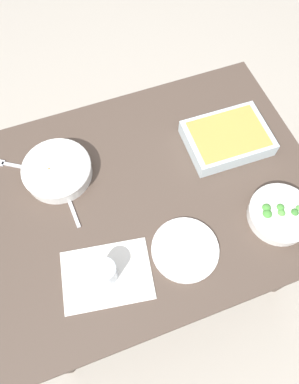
{
  "coord_description": "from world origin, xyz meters",
  "views": [
    {
      "loc": [
        0.19,
        0.51,
        1.84
      ],
      "look_at": [
        0.0,
        0.0,
        0.74
      ],
      "focal_mm": 32.72,
      "sensor_mm": 36.0,
      "label": 1
    }
  ],
  "objects_px": {
    "broccoli_bowl": "(280,214)",
    "spoon_by_stew": "(69,199)",
    "side_plate": "(185,249)",
    "fork_on_table": "(12,165)",
    "stew_bowl": "(57,170)",
    "drink_cup": "(106,272)",
    "baking_dish": "(227,138)"
  },
  "relations": [
    {
      "from": "stew_bowl",
      "to": "broccoli_bowl",
      "type": "relative_size",
      "value": 1.14
    },
    {
      "from": "spoon_by_stew",
      "to": "side_plate",
      "type": "bearing_deg",
      "value": 135.31
    },
    {
      "from": "broccoli_bowl",
      "to": "drink_cup",
      "type": "xyz_separation_m",
      "value": [
        0.6,
        -0.01,
        0.01
      ]
    },
    {
      "from": "stew_bowl",
      "to": "spoon_by_stew",
      "type": "height_order",
      "value": "stew_bowl"
    },
    {
      "from": "baking_dish",
      "to": "fork_on_table",
      "type": "xyz_separation_m",
      "value": [
        0.78,
        -0.18,
        -0.03
      ]
    },
    {
      "from": "stew_bowl",
      "to": "broccoli_bowl",
      "type": "distance_m",
      "value": 0.78
    },
    {
      "from": "fork_on_table",
      "to": "drink_cup",
      "type": "bearing_deg",
      "value": 112.45
    },
    {
      "from": "stew_bowl",
      "to": "broccoli_bowl",
      "type": "xyz_separation_m",
      "value": [
        -0.66,
        0.42,
        -0.0
      ]
    },
    {
      "from": "drink_cup",
      "to": "fork_on_table",
      "type": "xyz_separation_m",
      "value": [
        0.21,
        -0.5,
        -0.04
      ]
    },
    {
      "from": "side_plate",
      "to": "spoon_by_stew",
      "type": "xyz_separation_m",
      "value": [
        0.31,
        -0.31,
        -0.0
      ]
    },
    {
      "from": "stew_bowl",
      "to": "side_plate",
      "type": "height_order",
      "value": "stew_bowl"
    },
    {
      "from": "stew_bowl",
      "to": "side_plate",
      "type": "bearing_deg",
      "value": 127.34
    },
    {
      "from": "stew_bowl",
      "to": "side_plate",
      "type": "distance_m",
      "value": 0.52
    },
    {
      "from": "side_plate",
      "to": "spoon_by_stew",
      "type": "height_order",
      "value": "side_plate"
    },
    {
      "from": "stew_bowl",
      "to": "drink_cup",
      "type": "distance_m",
      "value": 0.41
    },
    {
      "from": "drink_cup",
      "to": "side_plate",
      "type": "xyz_separation_m",
      "value": [
        -0.26,
        0.01,
        -0.03
      ]
    },
    {
      "from": "stew_bowl",
      "to": "baking_dish",
      "type": "xyz_separation_m",
      "value": [
        -0.62,
        0.08,
        0.0
      ]
    },
    {
      "from": "fork_on_table",
      "to": "side_plate",
      "type": "bearing_deg",
      "value": 132.53
    },
    {
      "from": "side_plate",
      "to": "broccoli_bowl",
      "type": "bearing_deg",
      "value": 179.61
    },
    {
      "from": "spoon_by_stew",
      "to": "fork_on_table",
      "type": "distance_m",
      "value": 0.26
    },
    {
      "from": "baking_dish",
      "to": "spoon_by_stew",
      "type": "height_order",
      "value": "baking_dish"
    },
    {
      "from": "broccoli_bowl",
      "to": "spoon_by_stew",
      "type": "xyz_separation_m",
      "value": [
        0.65,
        -0.31,
        -0.03
      ]
    },
    {
      "from": "stew_bowl",
      "to": "baking_dish",
      "type": "height_order",
      "value": "baking_dish"
    },
    {
      "from": "stew_bowl",
      "to": "fork_on_table",
      "type": "bearing_deg",
      "value": -32.44
    },
    {
      "from": "broccoli_bowl",
      "to": "side_plate",
      "type": "distance_m",
      "value": 0.34
    },
    {
      "from": "baking_dish",
      "to": "side_plate",
      "type": "bearing_deg",
      "value": 47.41
    },
    {
      "from": "side_plate",
      "to": "fork_on_table",
      "type": "relative_size",
      "value": 1.38
    },
    {
      "from": "broccoli_bowl",
      "to": "spoon_by_stew",
      "type": "distance_m",
      "value": 0.72
    },
    {
      "from": "stew_bowl",
      "to": "baking_dish",
      "type": "relative_size",
      "value": 0.8
    },
    {
      "from": "baking_dish",
      "to": "drink_cup",
      "type": "xyz_separation_m",
      "value": [
        0.57,
        0.32,
        0.0
      ]
    },
    {
      "from": "side_plate",
      "to": "fork_on_table",
      "type": "distance_m",
      "value": 0.7
    },
    {
      "from": "stew_bowl",
      "to": "drink_cup",
      "type": "relative_size",
      "value": 2.88
    }
  ]
}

